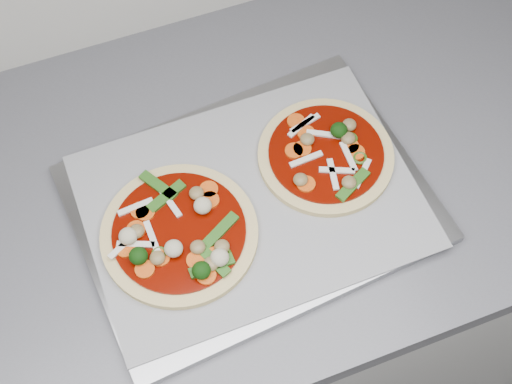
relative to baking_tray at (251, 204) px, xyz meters
name	(u,v)px	position (x,y,z in m)	size (l,w,h in m)	color
base_cabinet	(51,367)	(-0.39, 0.05, -0.48)	(3.60, 0.60, 0.86)	silver
baking_tray	(251,204)	(0.00, 0.00, 0.00)	(0.46, 0.34, 0.01)	gray
parchment	(251,201)	(0.00, 0.00, 0.01)	(0.44, 0.32, 0.00)	gray
pizza_left	(179,235)	(-0.11, -0.02, 0.02)	(0.24, 0.24, 0.03)	#EDD084
pizza_right	(326,154)	(0.12, 0.03, 0.02)	(0.20, 0.20, 0.03)	#EDD084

